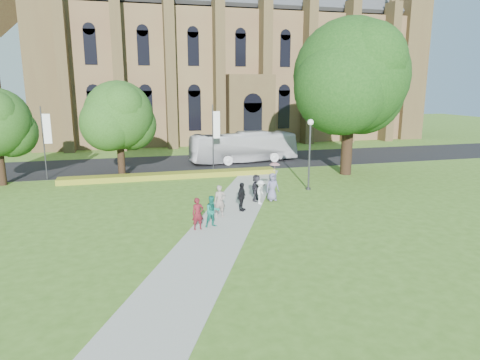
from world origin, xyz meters
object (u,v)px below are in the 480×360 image
object	(u,v)px
large_tree	(351,76)
pedestrian_0	(198,214)
tour_coach	(244,147)
streetlamp	(310,146)

from	to	relation	value
large_tree	pedestrian_0	xyz separation A→B (m)	(-14.97, -11.49, -7.45)
large_tree	tour_coach	bearing A→B (deg)	131.51
large_tree	streetlamp	bearing A→B (deg)	-140.71
large_tree	pedestrian_0	bearing A→B (deg)	-142.50
streetlamp	large_tree	world-z (taller)	large_tree
streetlamp	large_tree	distance (m)	8.73
large_tree	tour_coach	distance (m)	12.69
large_tree	tour_coach	size ratio (longest dim) A/B	1.20
streetlamp	tour_coach	size ratio (longest dim) A/B	0.48
pedestrian_0	streetlamp	bearing A→B (deg)	29.62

